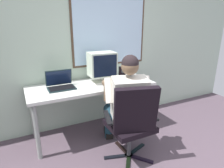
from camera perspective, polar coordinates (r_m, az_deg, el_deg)
name	(u,v)px	position (r m, az deg, el deg)	size (l,w,h in m)	color
wall_rear	(86,41)	(2.94, -7.52, 12.34)	(6.00, 0.08, 2.56)	#B0C5B0
desk	(92,90)	(2.70, -5.78, -1.77)	(1.70, 0.63, 0.74)	gray
office_chair	(132,121)	(2.17, 5.98, -10.58)	(0.63, 0.63, 0.96)	black
person_seated	(126,103)	(2.34, 4.18, -5.52)	(0.63, 0.82, 1.23)	#1B3847
crt_monitor	(102,65)	(2.71, -2.92, 5.61)	(0.38, 0.27, 0.42)	beige
laptop	(60,83)	(2.61, -14.83, 0.21)	(0.34, 0.27, 0.22)	black
wine_glass	(130,75)	(2.79, 5.34, 2.69)	(0.08, 0.08, 0.15)	silver
desk_speaker	(122,72)	(2.96, 2.98, 3.41)	(0.10, 0.09, 0.17)	black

